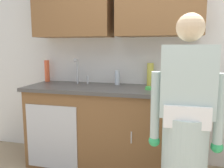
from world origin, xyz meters
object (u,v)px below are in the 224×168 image
at_px(sink, 76,87).
at_px(bottle_soap, 47,71).
at_px(sponge, 151,88).
at_px(person_at_sink, 185,140).
at_px(bottle_water_short, 150,74).
at_px(bottle_water_tall, 117,78).
at_px(cup_by_sink, 157,82).

distance_m(sink, bottle_soap, 0.55).
height_order(bottle_soap, sponge, bottle_soap).
xyz_separation_m(person_at_sink, bottle_water_short, (-0.37, 0.98, 0.38)).
bearing_deg(bottle_water_tall, sink, -158.68).
height_order(bottle_water_tall, cup_by_sink, bottle_water_tall).
bearing_deg(sponge, bottle_water_tall, 150.58).
relative_size(sink, bottle_water_short, 1.91).
relative_size(person_at_sink, cup_by_sink, 14.77).
bearing_deg(sponge, person_at_sink, -64.58).
xyz_separation_m(bottle_soap, bottle_water_tall, (0.94, -0.03, -0.05)).
bearing_deg(cup_by_sink, sponge, -104.27).
relative_size(bottle_water_tall, cup_by_sink, 1.58).
xyz_separation_m(person_at_sink, sponge, (-0.33, 0.69, 0.26)).
height_order(sink, bottle_water_short, sink).
height_order(person_at_sink, bottle_soap, person_at_sink).
distance_m(bottle_water_short, sponge, 0.32).
distance_m(bottle_water_short, bottle_soap, 1.33).
xyz_separation_m(sink, bottle_water_short, (0.84, 0.23, 0.15)).
xyz_separation_m(bottle_water_short, bottle_water_tall, (-0.38, -0.05, -0.04)).
bearing_deg(bottle_water_tall, sponge, -29.42).
relative_size(bottle_water_short, bottle_soap, 0.95).
bearing_deg(sink, cup_by_sink, 8.78).
relative_size(person_at_sink, bottle_soap, 5.85).
bearing_deg(sink, person_at_sink, -31.92).
bearing_deg(cup_by_sink, person_at_sink, -72.81).
relative_size(bottle_soap, sponge, 2.52).
height_order(sink, bottle_water_tall, sink).
bearing_deg(bottle_water_tall, bottle_water_short, 8.14).
height_order(person_at_sink, cup_by_sink, person_at_sink).
distance_m(bottle_water_short, bottle_water_tall, 0.39).
bearing_deg(person_at_sink, sink, 148.08).
xyz_separation_m(person_at_sink, cup_by_sink, (-0.28, 0.89, 0.30)).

